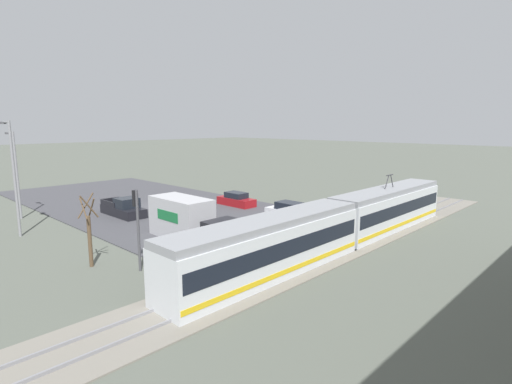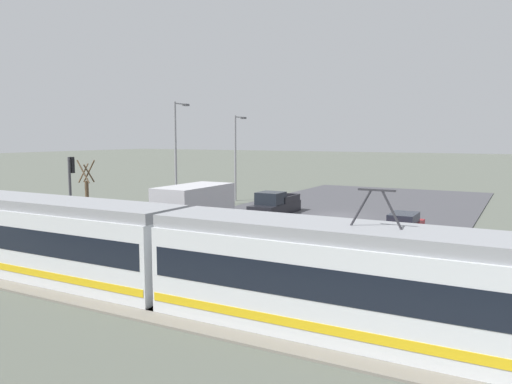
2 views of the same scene
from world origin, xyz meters
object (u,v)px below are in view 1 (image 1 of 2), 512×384
at_px(street_lamp_mid_block, 13,171).
at_px(pickup_truck, 124,209).
at_px(sedan_car_1, 290,212).
at_px(traffic_light_pole, 137,219).
at_px(street_lamp_near_crossing, 16,169).
at_px(street_tree, 89,234).
at_px(sedan_car_0, 236,200).
at_px(box_truck, 191,221).
at_px(light_rail_tram, 340,224).

bearing_deg(street_lamp_mid_block, pickup_truck, -177.61).
xyz_separation_m(sedan_car_1, traffic_light_pole, (16.35, 1.72, 2.47)).
bearing_deg(street_lamp_mid_block, street_lamp_near_crossing, -106.36).
distance_m(sedan_car_1, street_tree, 18.15).
height_order(sedan_car_0, street_tree, street_tree).
relative_size(box_truck, sedan_car_1, 1.99).
bearing_deg(street_lamp_mid_block, sedan_car_0, 169.01).
bearing_deg(sedan_car_1, pickup_truck, 128.94).
bearing_deg(pickup_truck, box_truck, 87.75).
bearing_deg(street_tree, pickup_truck, -125.86).
bearing_deg(traffic_light_pole, street_tree, -58.14).
distance_m(box_truck, street_tree, 7.71).
height_order(box_truck, sedan_car_1, box_truck).
bearing_deg(light_rail_tram, traffic_light_pole, -26.61).
xyz_separation_m(street_tree, street_lamp_mid_block, (0.95, -10.88, 3.05)).
bearing_deg(traffic_light_pole, box_truck, -155.27).
distance_m(light_rail_tram, street_lamp_mid_block, 25.05).
height_order(light_rail_tram, pickup_truck, light_rail_tram).
xyz_separation_m(sedan_car_1, street_lamp_mid_block, (19.02, -11.91, 4.41)).
distance_m(light_rail_tram, street_tree, 16.61).
distance_m(light_rail_tram, street_lamp_near_crossing, 29.59).
height_order(box_truck, street_lamp_near_crossing, street_lamp_near_crossing).
relative_size(sedan_car_0, street_lamp_mid_block, 0.49).
bearing_deg(sedan_car_0, pickup_truck, -21.45).
height_order(street_tree, street_lamp_near_crossing, street_lamp_near_crossing).
distance_m(sedan_car_0, sedan_car_1, 8.10).
relative_size(light_rail_tram, street_lamp_near_crossing, 3.66).
distance_m(pickup_truck, sedan_car_0, 11.58).
bearing_deg(box_truck, sedan_car_1, 174.33).
bearing_deg(sedan_car_0, street_tree, 20.37).
xyz_separation_m(box_truck, street_lamp_near_crossing, (6.70, -17.50, 3.15)).
distance_m(traffic_light_pole, street_tree, 3.43).
relative_size(traffic_light_pole, street_lamp_near_crossing, 0.61).
bearing_deg(sedan_car_1, street_lamp_mid_block, 147.93).
relative_size(pickup_truck, sedan_car_0, 1.24).
distance_m(sedan_car_1, street_lamp_mid_block, 22.87).
xyz_separation_m(street_tree, street_lamp_near_crossing, (-0.99, -17.49, 2.57)).
bearing_deg(box_truck, street_lamp_mid_block, -51.55).
distance_m(pickup_truck, street_lamp_mid_block, 10.09).
distance_m(pickup_truck, street_lamp_near_crossing, 10.25).
distance_m(light_rail_tram, sedan_car_0, 16.71).
bearing_deg(street_lamp_mid_block, light_rail_tram, 127.08).
bearing_deg(pickup_truck, street_lamp_near_crossing, -41.12).
bearing_deg(street_lamp_near_crossing, street_tree, 86.75).
bearing_deg(street_tree, box_truck, 179.96).
bearing_deg(box_truck, traffic_light_pole, 24.73).
relative_size(box_truck, traffic_light_pole, 1.85).
xyz_separation_m(sedan_car_1, street_tree, (18.07, -1.04, 1.36)).
bearing_deg(sedan_car_0, street_lamp_mid_block, -10.99).
bearing_deg(street_lamp_near_crossing, sedan_car_1, 132.66).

